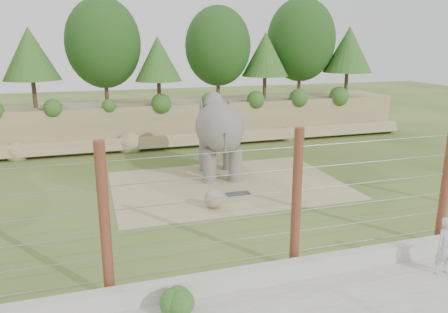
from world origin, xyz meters
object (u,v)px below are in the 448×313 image
object	(u,v)px
elephant	(220,138)
zookeeper	(446,246)
stone_ball	(214,199)
barrier_fence	(296,201)

from	to	relation	value
elephant	zookeeper	distance (m)	11.03
elephant	stone_ball	world-z (taller)	elephant
elephant	stone_ball	distance (m)	4.47
barrier_fence	stone_ball	bearing A→B (deg)	99.93
stone_ball	elephant	bearing A→B (deg)	69.87
elephant	stone_ball	bearing A→B (deg)	-100.85
elephant	zookeeper	xyz separation A→B (m)	(3.16, -10.53, -1.00)
zookeeper	elephant	bearing A→B (deg)	108.67
stone_ball	barrier_fence	distance (m)	5.36
barrier_fence	zookeeper	size ratio (longest dim) A/B	12.60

